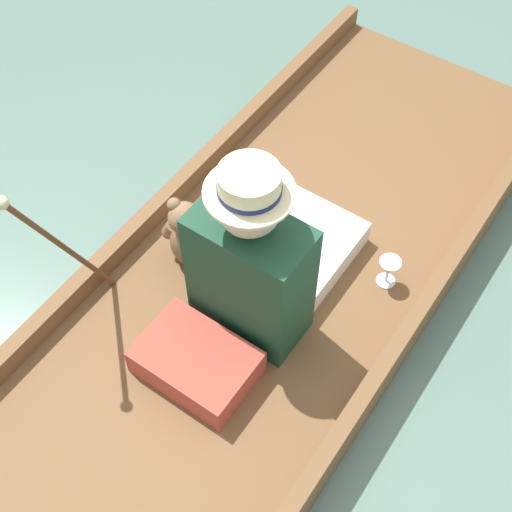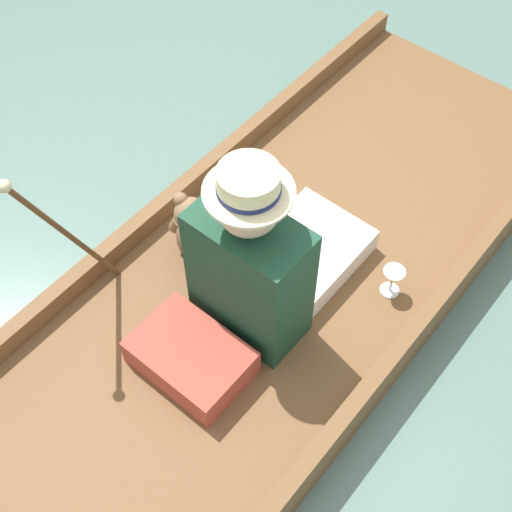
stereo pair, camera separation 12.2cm
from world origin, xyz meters
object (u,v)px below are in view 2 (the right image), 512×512
Objects in this scene: seated_person at (264,260)px; teddy_bear at (193,231)px; wine_glass at (393,276)px; walking_cane at (58,228)px.

seated_person is 2.33× the size of teddy_bear.
teddy_bear is 2.63× the size of wine_glass.
wine_glass is (0.34, 0.37, -0.20)m from seated_person.
teddy_bear is (-0.36, 0.01, -0.13)m from seated_person.
seated_person is 0.54m from wine_glass.
wine_glass is (0.70, 0.36, -0.06)m from teddy_bear.
teddy_bear is at bearing 67.43° from walking_cane.
teddy_bear is at bearing -176.51° from seated_person.
seated_person is at bearing -1.19° from teddy_bear.
walking_cane reaches higher than teddy_bear.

